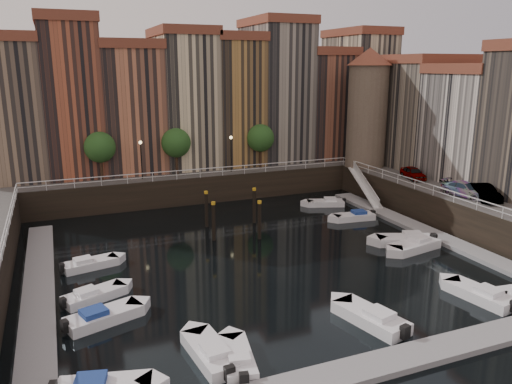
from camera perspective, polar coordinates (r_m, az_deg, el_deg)
name	(u,v)px	position (r m, az deg, el deg)	size (l,w,h in m)	color
ground	(256,253)	(40.71, -0.02, -7.03)	(200.00, 200.00, 0.00)	black
quay_far	(179,173)	(64.18, -8.82, 2.14)	(80.00, 20.00, 3.00)	black
dock_left	(39,289)	(37.17, -23.58, -10.13)	(2.00, 28.00, 0.35)	gray
dock_right	(424,231)	(48.05, 18.70, -4.22)	(2.00, 28.00, 0.35)	gray
dock_near	(383,364)	(27.32, 14.31, -18.52)	(30.00, 2.00, 0.35)	gray
mountains	(112,91)	(146.18, -16.17, 11.00)	(145.00, 100.00, 18.00)	#2D382D
far_terrace	(208,98)	(61.35, -5.54, 10.61)	(48.70, 10.30, 17.50)	#806852
right_terrace	(481,118)	(56.64, 24.29, 7.72)	(9.30, 24.30, 14.00)	#7B6E5D
corner_tower	(367,106)	(60.52, 12.61, 9.57)	(5.20, 5.20, 13.80)	#6B5B4C
promenade_trees	(182,143)	(55.50, -8.45, 5.61)	(21.20, 3.20, 5.20)	black
street_lamps	(188,150)	(54.73, -7.83, 4.78)	(10.36, 0.36, 4.18)	black
railings	(235,194)	(43.90, -2.42, -0.26)	(36.08, 34.04, 0.52)	white
gangway	(365,185)	(56.47, 12.32, 0.75)	(2.78, 8.32, 3.73)	white
mooring_pilings	(234,215)	(45.34, -2.59, -2.59)	(5.48, 5.36, 3.78)	black
boat_left_1	(102,317)	(31.69, -17.15, -13.47)	(4.81, 3.02, 1.08)	white
boat_left_2	(93,295)	(34.62, -18.10, -11.16)	(4.30, 2.92, 0.97)	white
boat_left_3	(89,264)	(39.82, -18.52, -7.80)	(4.30, 2.33, 0.96)	white
boat_right_1	(415,245)	(43.35, 17.71, -5.84)	(5.05, 2.60, 1.13)	white
boat_right_2	(406,240)	(44.41, 16.80, -5.29)	(5.07, 3.45, 1.15)	white
boat_right_3	(355,217)	(50.16, 11.21, -2.77)	(4.37, 2.00, 0.98)	white
boat_right_4	(326,203)	(54.64, 8.03, -1.23)	(4.27, 2.72, 0.96)	white
boat_near_0	(211,353)	(27.11, -5.13, -17.91)	(2.17, 4.81, 1.09)	white
boat_near_1	(237,359)	(26.70, -2.17, -18.50)	(2.24, 4.33, 0.97)	white
boat_near_2	(372,318)	(30.93, 13.10, -13.85)	(2.89, 5.19, 1.16)	white
boat_near_3	(481,295)	(36.03, 24.32, -10.65)	(2.46, 4.93, 1.11)	white
car_a	(413,174)	(55.39, 17.52, 1.99)	(1.53, 3.81, 1.30)	gray
car_b	(484,194)	(48.86, 24.57, -0.16)	(1.49, 4.28, 1.41)	gray
car_c	(465,190)	(49.57, 22.82, 0.17)	(1.88, 4.62, 1.34)	gray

